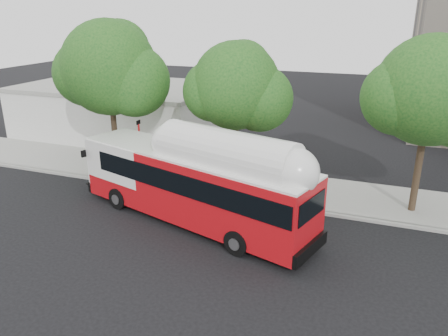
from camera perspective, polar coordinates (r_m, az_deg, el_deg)
The scene contains 10 objects.
ground at distance 21.30m, azimuth -1.32°, elevation -8.47°, with size 120.00×120.00×0.00m, color black.
sidewalk at distance 26.85m, azimuth 3.80°, elevation -2.12°, with size 60.00×5.00×0.15m, color gray.
curb_strip at distance 24.56m, azimuth 2.04°, elevation -4.25°, with size 60.00×0.30×0.15m, color gray.
red_curb_segment at distance 25.57m, azimuth -4.36°, elevation -3.28°, with size 10.00×0.32×0.16m, color maroon.
street_tree_left at distance 27.92m, azimuth -13.87°, elevation 12.11°, with size 6.67×5.80×9.74m.
street_tree_mid at distance 25.00m, azimuth 2.48°, elevation 10.18°, with size 5.75×5.00×8.62m.
street_tree_right at distance 23.70m, azimuth 26.34°, elevation 8.48°, with size 6.21×5.40×9.18m.
low_commercial_bldg at distance 38.59m, azimuth -13.20°, elevation 7.47°, with size 16.20×10.20×4.25m.
transit_bus at distance 21.61m, azimuth -3.97°, elevation -2.44°, with size 14.02×6.43×4.11m.
signal_pole at distance 26.67m, azimuth -10.86°, elevation 2.00°, with size 0.12×0.38×4.06m.
Camera 1 is at (6.98, -17.39, 10.13)m, focal length 35.00 mm.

